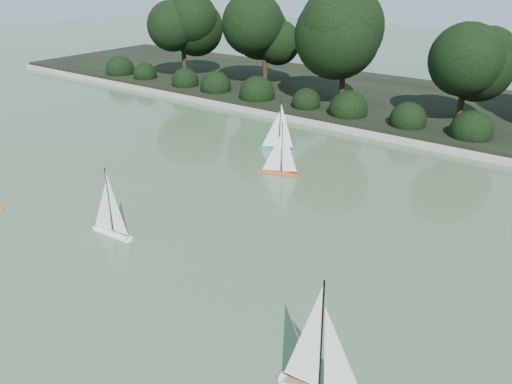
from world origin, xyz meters
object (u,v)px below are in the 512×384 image
(sailboat_white_a, at_px, (108,223))
(sailboat_white_b, at_px, (332,383))
(sailboat_orange, at_px, (277,165))
(race_buoy, at_px, (0,209))
(sailboat_teal, at_px, (275,142))

(sailboat_white_a, relative_size, sailboat_white_b, 0.82)
(sailboat_orange, xyz_separation_m, race_buoy, (-3.77, -5.33, -0.23))
(sailboat_orange, xyz_separation_m, sailboat_teal, (-1.08, 1.49, 0.00))
(sailboat_white_b, bearing_deg, race_buoy, 177.46)
(sailboat_teal, bearing_deg, sailboat_white_a, -88.74)
(race_buoy, bearing_deg, sailboat_orange, 54.74)
(sailboat_orange, bearing_deg, sailboat_white_a, -101.61)
(sailboat_white_a, xyz_separation_m, sailboat_teal, (-0.13, 6.08, -0.00))
(sailboat_orange, relative_size, race_buoy, 10.17)
(sailboat_white_b, distance_m, sailboat_orange, 7.37)
(sailboat_white_b, xyz_separation_m, sailboat_teal, (-5.74, 7.19, -0.05))
(sailboat_white_b, bearing_deg, sailboat_white_a, 168.80)
(race_buoy, bearing_deg, sailboat_teal, 68.47)
(sailboat_white_b, relative_size, sailboat_orange, 1.26)
(sailboat_white_b, xyz_separation_m, race_buoy, (-8.44, 0.37, -0.29))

